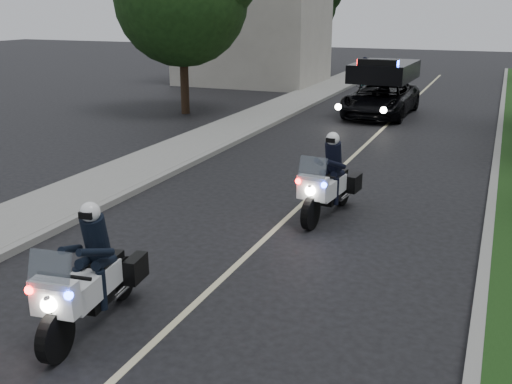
# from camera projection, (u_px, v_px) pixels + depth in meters

# --- Properties ---
(ground) EXTENTS (120.00, 120.00, 0.00)m
(ground) POSITION_uv_depth(u_px,v_px,m) (187.00, 312.00, 8.89)
(ground) COLOR black
(ground) RESTS_ON ground
(curb_right) EXTENTS (0.20, 60.00, 0.15)m
(curb_right) POSITION_uv_depth(u_px,v_px,m) (495.00, 172.00, 16.14)
(curb_right) COLOR gray
(curb_right) RESTS_ON ground
(curb_left) EXTENTS (0.20, 60.00, 0.15)m
(curb_left) POSITION_uv_depth(u_px,v_px,m) (227.00, 146.00, 19.17)
(curb_left) COLOR gray
(curb_left) RESTS_ON ground
(sidewalk_left) EXTENTS (2.00, 60.00, 0.16)m
(sidewalk_left) POSITION_uv_depth(u_px,v_px,m) (197.00, 143.00, 19.58)
(sidewalk_left) COLOR gray
(sidewalk_left) RESTS_ON ground
(building_far) EXTENTS (8.00, 6.00, 7.00)m
(building_far) POSITION_uv_depth(u_px,v_px,m) (253.00, 23.00, 34.37)
(building_far) COLOR #A8A396
(building_far) RESTS_ON ground
(lane_marking) EXTENTS (0.12, 50.00, 0.01)m
(lane_marking) POSITION_uv_depth(u_px,v_px,m) (349.00, 160.00, 17.68)
(lane_marking) COLOR #BFB78C
(lane_marking) RESTS_ON ground
(police_moto_left) EXTENTS (1.04, 2.25, 1.85)m
(police_moto_left) POSITION_uv_depth(u_px,v_px,m) (95.00, 325.00, 8.52)
(police_moto_left) COLOR silver
(police_moto_left) RESTS_ON ground
(police_moto_right) EXTENTS (1.00, 2.26, 1.87)m
(police_moto_right) POSITION_uv_depth(u_px,v_px,m) (327.00, 216.00, 12.98)
(police_moto_right) COLOR silver
(police_moto_right) RESTS_ON ground
(police_suv) EXTENTS (2.64, 5.41, 2.59)m
(police_suv) POSITION_uv_depth(u_px,v_px,m) (380.00, 115.00, 24.95)
(police_suv) COLOR black
(police_suv) RESTS_ON ground
(bicycle) EXTENTS (0.56, 1.59, 0.83)m
(bicycle) POSITION_uv_depth(u_px,v_px,m) (363.00, 92.00, 31.97)
(bicycle) COLOR black
(bicycle) RESTS_ON ground
(cyclist) EXTENTS (0.63, 0.45, 1.66)m
(cyclist) POSITION_uv_depth(u_px,v_px,m) (363.00, 92.00, 31.97)
(cyclist) COLOR black
(cyclist) RESTS_ON ground
(tree_left_near) EXTENTS (5.72, 5.72, 9.21)m
(tree_left_near) POSITION_uv_depth(u_px,v_px,m) (186.00, 113.00, 25.42)
(tree_left_near) COLOR #1A3C14
(tree_left_near) RESTS_ON ground
(tree_left_far) EXTENTS (6.37, 6.37, 9.10)m
(tree_left_far) POSITION_uv_depth(u_px,v_px,m) (294.00, 75.00, 39.97)
(tree_left_far) COLOR black
(tree_left_far) RESTS_ON ground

